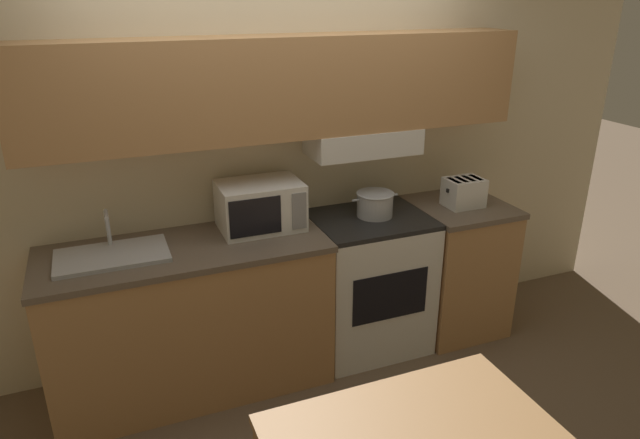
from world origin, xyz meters
name	(u,v)px	position (x,y,z in m)	size (l,w,h in m)	color
ground_plane	(284,334)	(0.00, 0.00, 0.00)	(16.00, 16.00, 0.00)	brown
wall_back	(284,131)	(0.01, -0.06, 1.49)	(5.36, 0.38, 2.55)	beige
lower_counter_main	(191,318)	(-0.68, -0.32, 0.47)	(1.62, 0.65, 0.94)	tan
lower_counter_right_stub	(455,266)	(1.18, -0.32, 0.47)	(0.62, 0.65, 0.94)	tan
stove_range	(368,282)	(0.50, -0.31, 0.47)	(0.73, 0.61, 0.94)	white
cooking_pot	(375,204)	(0.54, -0.29, 1.02)	(0.32, 0.24, 0.16)	#B7BABF
microwave	(260,205)	(-0.20, -0.21, 1.08)	(0.49, 0.36, 0.29)	white
toaster	(464,192)	(1.17, -0.35, 1.04)	(0.26, 0.19, 0.19)	white
sink_basin	(112,255)	(-1.07, -0.32, 0.96)	(0.59, 0.35, 0.24)	#B7BABF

